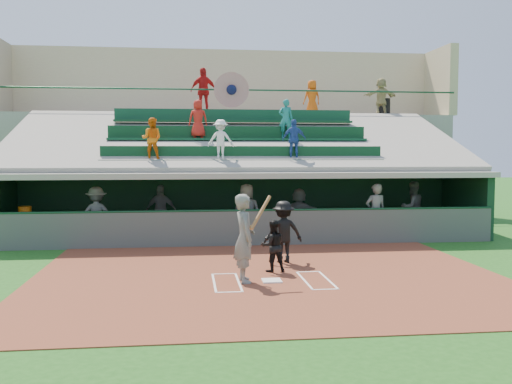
{
  "coord_description": "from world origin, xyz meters",
  "views": [
    {
      "loc": [
        -1.84,
        -12.57,
        2.93
      ],
      "look_at": [
        0.06,
        3.5,
        1.8
      ],
      "focal_mm": 40.0,
      "sensor_mm": 36.0,
      "label": 1
    }
  ],
  "objects": [
    {
      "name": "dugout_player_c",
      "position": [
        0.03,
        5.85,
        0.97
      ],
      "size": [
        1.06,
        0.86,
        1.87
      ],
      "primitive_type": "imported",
      "rotation": [
        0.0,
        0.0,
        2.81
      ],
      "color": "#50524E",
      "rests_on": "dugout_floor"
    },
    {
      "name": "dugout_player_b",
      "position": [
        -2.79,
        7.01,
        0.93
      ],
      "size": [
        1.09,
        0.57,
        1.79
      ],
      "primitive_type": "imported",
      "rotation": [
        0.0,
        0.0,
        3.01
      ],
      "color": "#545752",
      "rests_on": "dugout_floor"
    },
    {
      "name": "concourse_staff_a",
      "position": [
        -1.17,
        12.47,
        5.6
      ],
      "size": [
        1.25,
        0.75,
        1.99
      ],
      "primitive_type": "imported",
      "rotation": [
        0.0,
        0.0,
        3.39
      ],
      "color": "#B31514",
      "rests_on": "concourse_slab"
    },
    {
      "name": "dugout_player_a",
      "position": [
        -4.81,
        6.12,
        0.93
      ],
      "size": [
        1.24,
        0.83,
        1.78
      ],
      "primitive_type": "imported",
      "rotation": [
        0.0,
        0.0,
        3.29
      ],
      "color": "#5D605B",
      "rests_on": "dugout_floor"
    },
    {
      "name": "dugout_player_f",
      "position": [
        6.07,
        6.84,
        0.97
      ],
      "size": [
        1.04,
        0.89,
        1.86
      ],
      "primitive_type": "imported",
      "rotation": [
        0.0,
        0.0,
        3.37
      ],
      "color": "#5B5D58",
      "rests_on": "dugout_floor"
    },
    {
      "name": "concourse_slab",
      "position": [
        0.0,
        13.5,
        2.3
      ],
      "size": [
        20.0,
        3.0,
        4.6
      ],
      "primitive_type": "cube",
      "color": "gray",
      "rests_on": "ground"
    },
    {
      "name": "ground",
      "position": [
        0.0,
        0.0,
        0.0
      ],
      "size": [
        100.0,
        100.0,
        0.0
      ],
      "primitive_type": "plane",
      "color": "#1A4E16",
      "rests_on": "ground"
    },
    {
      "name": "dugout_bench",
      "position": [
        -0.12,
        7.85,
        0.29
      ],
      "size": [
        16.8,
        0.52,
        0.5
      ],
      "primitive_type": "cube",
      "rotation": [
        0.0,
        0.0,
        0.0
      ],
      "color": "brown",
      "rests_on": "dugout_floor"
    },
    {
      "name": "dugout_floor",
      "position": [
        0.0,
        6.75,
        0.02
      ],
      "size": [
        16.0,
        3.5,
        0.04
      ],
      "primitive_type": "cube",
      "color": "gray",
      "rests_on": "ground"
    },
    {
      "name": "white_table",
      "position": [
        -6.94,
        6.09,
        0.43
      ],
      "size": [
        1.07,
        0.94,
        0.78
      ],
      "primitive_type": "cube",
      "rotation": [
        0.0,
        0.0,
        -0.36
      ],
      "color": "white",
      "rests_on": "dugout_floor"
    },
    {
      "name": "home_plate",
      "position": [
        0.0,
        0.0,
        0.04
      ],
      "size": [
        0.43,
        0.43,
        0.03
      ],
      "primitive_type": "cube",
      "color": "white",
      "rests_on": "dirt_slab"
    },
    {
      "name": "dirt_slab",
      "position": [
        0.0,
        0.5,
        0.01
      ],
      "size": [
        11.0,
        9.0,
        0.02
      ],
      "primitive_type": "cube",
      "color": "brown",
      "rests_on": "ground"
    },
    {
      "name": "grandstand",
      "position": [
        -0.01,
        10.51,
        2.26
      ],
      "size": [
        20.4,
        10.4,
        7.8
      ],
      "color": "#4D524D",
      "rests_on": "ground"
    },
    {
      "name": "water_cooler",
      "position": [
        -7.0,
        6.07,
        1.02
      ],
      "size": [
        0.4,
        0.4,
        0.4
      ],
      "primitive_type": "cylinder",
      "color": "#CC5E0C",
      "rests_on": "white_table"
    },
    {
      "name": "trash_bin",
      "position": [
        7.16,
        13.07,
        5.0
      ],
      "size": [
        0.54,
        0.54,
        0.8
      ],
      "primitive_type": "cylinder",
      "color": "black",
      "rests_on": "concourse_slab"
    },
    {
      "name": "concourse_staff_b",
      "position": [
        3.74,
        13.05,
        5.4
      ],
      "size": [
        0.86,
        0.64,
        1.61
      ],
      "primitive_type": "imported",
      "rotation": [
        0.0,
        0.0,
        3.32
      ],
      "color": "#C74D0B",
      "rests_on": "concourse_slab"
    },
    {
      "name": "batter_at_plate",
      "position": [
        -0.61,
        0.02,
        1.02
      ],
      "size": [
        0.9,
        0.8,
        1.98
      ],
      "color": "#595B56",
      "rests_on": "dirt_slab"
    },
    {
      "name": "catcher",
      "position": [
        0.17,
        1.04,
        0.65
      ],
      "size": [
        0.68,
        0.57,
        1.26
      ],
      "primitive_type": "imported",
      "rotation": [
        0.0,
        0.0,
        3.3
      ],
      "color": "black",
      "rests_on": "dirt_slab"
    },
    {
      "name": "batters_box_chalk",
      "position": [
        0.0,
        0.0,
        0.02
      ],
      "size": [
        2.65,
        1.85,
        0.01
      ],
      "color": "silver",
      "rests_on": "dirt_slab"
    },
    {
      "name": "dugout_player_d",
      "position": [
        1.87,
        6.38,
        0.88
      ],
      "size": [
        1.63,
        0.82,
        1.68
      ],
      "primitive_type": "imported",
      "rotation": [
        0.0,
        0.0,
        2.92
      ],
      "color": "#525450",
      "rests_on": "dugout_floor"
    },
    {
      "name": "home_umpire",
      "position": [
        0.62,
        2.16,
        0.84
      ],
      "size": [
        1.14,
        0.78,
        1.63
      ],
      "primitive_type": "imported",
      "rotation": [
        0.0,
        0.0,
        3.31
      ],
      "color": "black",
      "rests_on": "dirt_slab"
    },
    {
      "name": "concourse_staff_c",
      "position": [
        6.8,
        12.49,
        5.44
      ],
      "size": [
        1.59,
        0.64,
        1.67
      ],
      "primitive_type": "imported",
      "rotation": [
        0.0,
        0.0,
        3.24
      ],
      "color": "tan",
      "rests_on": "concourse_slab"
    },
    {
      "name": "dugout_player_e",
      "position": [
        4.18,
        5.27,
        0.98
      ],
      "size": [
        0.73,
        0.52,
        1.88
      ],
      "primitive_type": "imported",
      "rotation": [
        0.0,
        0.0,
        3.25
      ],
      "color": "#545753",
      "rests_on": "dugout_floor"
    }
  ]
}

